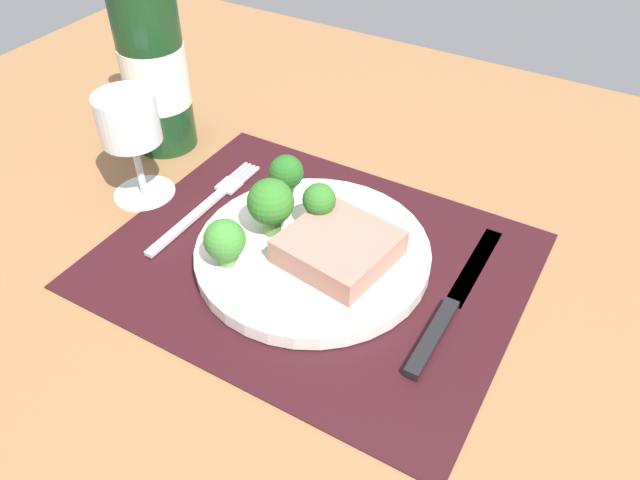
{
  "coord_description": "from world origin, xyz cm",
  "views": [
    {
      "loc": [
        24.77,
        -41.14,
        44.77
      ],
      "look_at": [
        0.08,
        1.36,
        1.9
      ],
      "focal_mm": 35.06,
      "sensor_mm": 36.0,
      "label": 1
    }
  ],
  "objects_px": {
    "plate": "(313,253)",
    "wine_glass": "(127,128)",
    "knife": "(450,306)",
    "wine_bottle": "(153,62)",
    "fork": "(206,205)",
    "steak": "(337,249)"
  },
  "relations": [
    {
      "from": "fork",
      "to": "wine_glass",
      "type": "distance_m",
      "value": 0.12
    },
    {
      "from": "plate",
      "to": "wine_glass",
      "type": "distance_m",
      "value": 0.25
    },
    {
      "from": "wine_bottle",
      "to": "wine_glass",
      "type": "relative_size",
      "value": 2.45
    },
    {
      "from": "steak",
      "to": "knife",
      "type": "distance_m",
      "value": 0.12
    },
    {
      "from": "knife",
      "to": "steak",
      "type": "bearing_deg",
      "value": -174.38
    },
    {
      "from": "fork",
      "to": "knife",
      "type": "relative_size",
      "value": 0.83
    },
    {
      "from": "wine_glass",
      "to": "knife",
      "type": "bearing_deg",
      "value": 1.38
    },
    {
      "from": "plate",
      "to": "fork",
      "type": "height_order",
      "value": "plate"
    },
    {
      "from": "plate",
      "to": "knife",
      "type": "height_order",
      "value": "plate"
    },
    {
      "from": "wine_bottle",
      "to": "wine_glass",
      "type": "height_order",
      "value": "wine_bottle"
    },
    {
      "from": "wine_bottle",
      "to": "steak",
      "type": "bearing_deg",
      "value": -18.41
    },
    {
      "from": "plate",
      "to": "wine_bottle",
      "type": "xyz_separation_m",
      "value": [
        -0.28,
        0.1,
        0.1
      ]
    },
    {
      "from": "knife",
      "to": "wine_glass",
      "type": "xyz_separation_m",
      "value": [
        -0.38,
        -0.01,
        0.09
      ]
    },
    {
      "from": "plate",
      "to": "wine_bottle",
      "type": "height_order",
      "value": "wine_bottle"
    },
    {
      "from": "steak",
      "to": "wine_glass",
      "type": "height_order",
      "value": "wine_glass"
    },
    {
      "from": "knife",
      "to": "wine_bottle",
      "type": "height_order",
      "value": "wine_bottle"
    },
    {
      "from": "plate",
      "to": "wine_glass",
      "type": "xyz_separation_m",
      "value": [
        -0.23,
        -0.0,
        0.08
      ]
    },
    {
      "from": "knife",
      "to": "wine_bottle",
      "type": "distance_m",
      "value": 0.46
    },
    {
      "from": "knife",
      "to": "wine_glass",
      "type": "bearing_deg",
      "value": -177.44
    },
    {
      "from": "plate",
      "to": "fork",
      "type": "bearing_deg",
      "value": 174.62
    },
    {
      "from": "fork",
      "to": "wine_bottle",
      "type": "xyz_separation_m",
      "value": [
        -0.13,
        0.09,
        0.11
      ]
    },
    {
      "from": "fork",
      "to": "wine_bottle",
      "type": "height_order",
      "value": "wine_bottle"
    }
  ]
}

